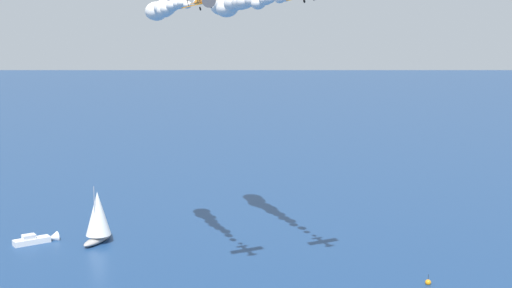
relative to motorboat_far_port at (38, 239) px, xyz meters
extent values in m
cube|color=white|center=(1.34, 0.23, -0.13)|extent=(8.19, 3.80, 1.26)
cone|color=white|center=(-3.41, -0.58, -0.13)|extent=(2.41, 2.82, 2.52)
cube|color=silver|center=(1.93, 0.33, 0.97)|extent=(3.06, 2.45, 0.95)
ellipsoid|color=#9E9993|center=(-12.03, 5.75, -0.06)|extent=(9.17, 9.12, 1.41)
cylinder|color=#B2B2B7|center=(-11.50, 6.28, 6.46)|extent=(0.14, 0.14, 11.62)
cone|color=white|center=(-12.39, 5.39, 5.88)|extent=(7.86, 7.86, 9.88)
sphere|color=orange|center=(-61.59, 58.07, -0.38)|extent=(1.10, 1.10, 1.10)
cylinder|color=black|center=(-61.59, 58.07, 0.67)|extent=(0.08, 0.08, 1.00)
cylinder|color=black|center=(-37.62, 52.82, 50.38)|extent=(0.30, 0.62, 0.61)
ellipsoid|color=silver|center=(-40.04, 30.30, 51.19)|extent=(3.68, 3.79, 3.11)
ellipsoid|color=silver|center=(-40.34, 26.93, 51.94)|extent=(3.95, 4.27, 3.32)
ellipsoid|color=silver|center=(-40.19, 23.52, 51.82)|extent=(4.53, 5.28, 3.78)
ellipsoid|color=silver|center=(-40.89, 20.17, 51.93)|extent=(5.03, 6.71, 4.15)
ellipsoid|color=silver|center=(-40.72, 16.76, 51.93)|extent=(5.54, 6.63, 4.62)
ellipsoid|color=silver|center=(-40.59, 13.35, 50.89)|extent=(5.90, 7.94, 4.86)
ellipsoid|color=silver|center=(-41.60, 10.03, 52.02)|extent=(6.43, 8.85, 5.29)
ellipsoid|color=silver|center=(-42.23, 6.68, 51.90)|extent=(6.74, 8.24, 5.61)
cylinder|color=orange|center=(-20.86, 49.63, 50.11)|extent=(1.54, 6.46, 1.09)
cylinder|color=black|center=(-20.65, 52.53, 50.11)|extent=(1.26, 0.69, 1.22)
cylinder|color=#4C4C51|center=(-20.62, 52.94, 50.11)|extent=(2.77, 0.25, 2.77)
cube|color=orange|center=(-20.90, 49.94, 49.85)|extent=(7.10, 1.80, 1.80)
cylinder|color=black|center=(-18.26, 49.75, 50.04)|extent=(0.48, 0.13, 1.60)
cube|color=orange|center=(-21.06, 46.79, 50.11)|extent=(2.51, 1.07, 0.66)
cylinder|color=black|center=(-21.90, 50.51, 49.35)|extent=(0.30, 0.62, 0.61)
cylinder|color=black|center=(-20.16, 50.38, 48.93)|extent=(0.30, 0.62, 0.61)
ellipsoid|color=silver|center=(-21.58, 44.78, 50.22)|extent=(1.26, 1.48, 1.05)
ellipsoid|color=silver|center=(-21.27, 41.36, 49.91)|extent=(1.84, 2.48, 1.52)
ellipsoid|color=silver|center=(-21.58, 37.98, 50.39)|extent=(2.31, 3.18, 1.89)
ellipsoid|color=silver|center=(-22.18, 34.63, 50.44)|extent=(2.86, 3.72, 2.37)
ellipsoid|color=silver|center=(-22.09, 31.22, 50.27)|extent=(3.15, 3.82, 2.62)
ellipsoid|color=silver|center=(-22.23, 27.84, 49.81)|extent=(3.63, 4.28, 3.03)
ellipsoid|color=silver|center=(-22.72, 24.47, 49.69)|extent=(4.02, 4.48, 3.38)
ellipsoid|color=silver|center=(-23.36, 21.12, 50.35)|extent=(4.49, 4.73, 3.79)
ellipsoid|color=silver|center=(-23.27, 17.72, 49.64)|extent=(5.30, 6.85, 4.39)
ellipsoid|color=silver|center=(-24.00, 14.37, 49.97)|extent=(5.61, 5.98, 4.72)
camera|label=1|loc=(18.58, 152.15, 44.09)|focal=47.36mm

